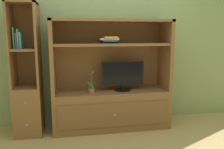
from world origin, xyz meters
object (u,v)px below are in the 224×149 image
at_px(media_console, 111,95).
at_px(tv_monitor, 123,75).
at_px(magazine_stack, 109,40).
at_px(upright_book_row, 18,39).
at_px(potted_plant, 92,89).
at_px(bookshelf_tall, 28,91).

relative_size(media_console, tv_monitor, 2.69).
xyz_separation_m(magazine_stack, upright_book_row, (-1.23, 0.00, 0.01)).
distance_m(potted_plant, bookshelf_tall, 0.89).
bearing_deg(bookshelf_tall, magazine_stack, -0.52).
distance_m(magazine_stack, bookshelf_tall, 1.35).
bearing_deg(potted_plant, media_console, 14.03).
distance_m(tv_monitor, magazine_stack, 0.55).
distance_m(magazine_stack, upright_book_row, 1.23).
bearing_deg(magazine_stack, media_console, 17.84).
xyz_separation_m(potted_plant, bookshelf_tall, (-0.88, 0.08, 0.00)).
bearing_deg(magazine_stack, tv_monitor, -5.02).
distance_m(media_console, bookshelf_tall, 1.19).
relative_size(media_console, magazine_stack, 4.83).
xyz_separation_m(magazine_stack, bookshelf_tall, (-1.15, 0.01, -0.70)).
relative_size(tv_monitor, magazine_stack, 1.80).
distance_m(bookshelf_tall, upright_book_row, 0.71).
relative_size(media_console, upright_book_row, 6.21).
bearing_deg(media_console, potted_plant, -165.97).
height_order(tv_monitor, bookshelf_tall, bookshelf_tall).
xyz_separation_m(tv_monitor, upright_book_row, (-1.43, 0.02, 0.52)).
xyz_separation_m(media_console, magazine_stack, (-0.03, -0.01, 0.82)).
xyz_separation_m(media_console, bookshelf_tall, (-1.18, 0.00, 0.12)).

